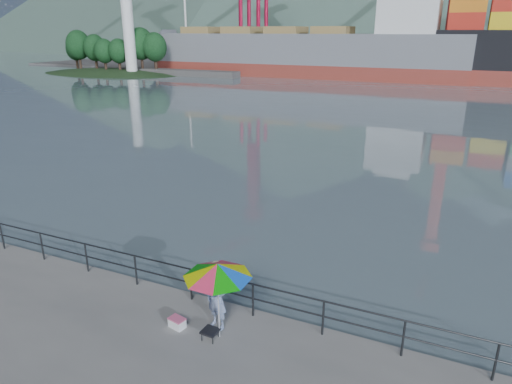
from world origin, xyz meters
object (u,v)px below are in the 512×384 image
cooler_bag (177,323)px  bulk_carrier (311,51)px  beach_umbrella (218,270)px  fisherman (217,298)px

cooler_bag → bulk_carrier: bulk_carrier is taller
beach_umbrella → bulk_carrier: bulk_carrier is taller
fisherman → beach_umbrella: bearing=-39.9°
fisherman → cooler_bag: fisherman is taller
cooler_bag → bulk_carrier: 74.38m
beach_umbrella → cooler_bag: size_ratio=5.38×
beach_umbrella → bulk_carrier: bearing=106.3°
fisherman → beach_umbrella: size_ratio=0.78×
cooler_bag → fisherman: bearing=37.8°
bulk_carrier → cooler_bag: bearing=-74.6°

